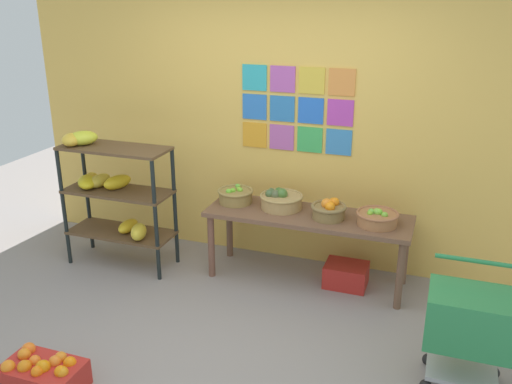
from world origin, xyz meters
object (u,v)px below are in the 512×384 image
Objects in this scene: fruit_basket_centre at (377,217)px; shopping_cart at (469,323)px; fruit_basket_back_right at (281,200)px; fruit_basket_right at (236,195)px; display_table at (308,222)px; produce_crate_under_table at (346,275)px; orange_crate_foreground at (43,374)px; banana_shelf_unit at (109,187)px; fruit_basket_back_left at (329,209)px.

shopping_cart reaches higher than fruit_basket_centre.
fruit_basket_right is at bearing -179.33° from fruit_basket_back_right.
display_table is 5.09× the size of fruit_basket_centre.
fruit_basket_centre is 0.64m from produce_crate_under_table.
fruit_basket_centre is at bearing 46.86° from orange_crate_foreground.
orange_crate_foreground reaches higher than produce_crate_under_table.
fruit_basket_right is (-0.69, 0.05, 0.15)m from display_table.
banana_shelf_unit is at bearing 108.38° from orange_crate_foreground.
fruit_basket_right is 1.20m from produce_crate_under_table.
fruit_basket_centre is (0.85, -0.09, -0.01)m from fruit_basket_back_right.
fruit_basket_centre is at bearing -3.92° from fruit_basket_right.
shopping_cart is (1.31, -1.03, -0.09)m from display_table.
fruit_basket_back_right reaches higher than display_table.
orange_crate_foreground is at bearing -104.95° from fruit_basket_right.
shopping_cart is (1.57, -1.09, -0.24)m from fruit_basket_back_right.
fruit_basket_centre is at bearing 119.75° from shopping_cart.
fruit_basket_back_right is at bearing 168.67° from fruit_basket_back_left.
shopping_cart is at bearing 20.38° from orange_crate_foreground.
fruit_basket_back_left is at bearing 53.91° from orange_crate_foreground.
fruit_basket_right is at bearing 16.03° from banana_shelf_unit.
banana_shelf_unit is at bearing 159.98° from shopping_cart.
produce_crate_under_table is 0.45× the size of shopping_cart.
orange_crate_foreground is (-1.58, -1.98, 0.01)m from produce_crate_under_table.
fruit_basket_right is 0.89× the size of produce_crate_under_table.
display_table is (1.79, 0.26, -0.20)m from banana_shelf_unit.
fruit_basket_centre is 1.25m from shopping_cart.
orange_crate_foreground is at bearing -115.40° from fruit_basket_back_right.
fruit_basket_back_left is at bearing -11.33° from fruit_basket_back_right.
orange_crate_foreground is (-0.96, -2.03, -0.60)m from fruit_basket_back_right.
shopping_cart is at bearing -41.60° from fruit_basket_back_left.
fruit_basket_back_right is 1.04× the size of produce_crate_under_table.
fruit_basket_back_left is 0.58× the size of orange_crate_foreground.
shopping_cart is (3.10, -0.76, -0.28)m from banana_shelf_unit.
fruit_basket_back_right reaches higher than orange_crate_foreground.
display_table is at bearing -177.52° from produce_crate_under_table.
fruit_basket_right reaches higher than fruit_basket_centre.
display_table is at bearing -4.48° from fruit_basket_right.
fruit_basket_right is at bearing 75.05° from orange_crate_foreground.
fruit_basket_centre is 0.40m from fruit_basket_back_left.
fruit_basket_right reaches higher than orange_crate_foreground.
fruit_basket_back_left is (0.18, -0.03, 0.16)m from display_table.
fruit_basket_centre is 1.28m from fruit_basket_right.
fruit_basket_back_left is 0.88m from fruit_basket_right.
display_table is 4.63× the size of fruit_basket_back_right.
fruit_basket_back_left is 0.63m from produce_crate_under_table.
produce_crate_under_table is at bearing 168.17° from fruit_basket_centre.
fruit_basket_back_left is at bearing 179.70° from fruit_basket_centre.
produce_crate_under_table is at bearing -4.02° from fruit_basket_back_right.
display_table is 0.71m from fruit_basket_right.
banana_shelf_unit is at bearing -174.46° from fruit_basket_centre.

